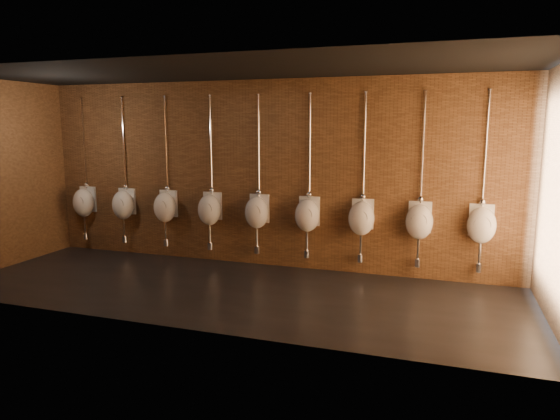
{
  "coord_description": "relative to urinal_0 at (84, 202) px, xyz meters",
  "views": [
    {
      "loc": [
        2.92,
        -6.56,
        2.41
      ],
      "look_at": [
        0.46,
        0.9,
        1.1
      ],
      "focal_mm": 32.0,
      "sensor_mm": 36.0,
      "label": 1
    }
  ],
  "objects": [
    {
      "name": "urinal_3",
      "position": [
        2.7,
        0.0,
        0.0
      ],
      "size": [
        0.43,
        0.38,
        2.72
      ],
      "color": "white",
      "rests_on": "ground"
    },
    {
      "name": "urinal_0",
      "position": [
        0.0,
        0.0,
        0.0
      ],
      "size": [
        0.43,
        0.38,
        2.72
      ],
      "color": "white",
      "rests_on": "ground"
    },
    {
      "name": "ground",
      "position": [
        3.71,
        -1.35,
        -0.97
      ],
      "size": [
        8.5,
        8.5,
        0.0
      ],
      "primitive_type": "plane",
      "color": "black",
      "rests_on": "ground"
    },
    {
      "name": "urinal_6",
      "position": [
        5.4,
        0.0,
        0.0
      ],
      "size": [
        0.43,
        0.38,
        2.72
      ],
      "color": "white",
      "rests_on": "ground"
    },
    {
      "name": "urinal_2",
      "position": [
        1.8,
        0.0,
        0.0
      ],
      "size": [
        0.43,
        0.38,
        2.72
      ],
      "color": "white",
      "rests_on": "ground"
    },
    {
      "name": "urinal_7",
      "position": [
        6.3,
        0.0,
        0.0
      ],
      "size": [
        0.43,
        0.38,
        2.72
      ],
      "color": "white",
      "rests_on": "ground"
    },
    {
      "name": "room_shell",
      "position": [
        3.71,
        -1.35,
        1.04
      ],
      "size": [
        8.54,
        3.04,
        3.22
      ],
      "color": "black",
      "rests_on": "ground"
    },
    {
      "name": "urinal_5",
      "position": [
        4.5,
        0.0,
        0.0
      ],
      "size": [
        0.43,
        0.38,
        2.72
      ],
      "color": "white",
      "rests_on": "ground"
    },
    {
      "name": "urinal_8",
      "position": [
        7.2,
        0.0,
        0.0
      ],
      "size": [
        0.43,
        0.38,
        2.72
      ],
      "color": "white",
      "rests_on": "ground"
    },
    {
      "name": "urinal_1",
      "position": [
        0.9,
        0.0,
        0.0
      ],
      "size": [
        0.43,
        0.38,
        2.72
      ],
      "color": "white",
      "rests_on": "ground"
    },
    {
      "name": "urinal_4",
      "position": [
        3.6,
        0.0,
        0.0
      ],
      "size": [
        0.43,
        0.38,
        2.72
      ],
      "color": "white",
      "rests_on": "ground"
    }
  ]
}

